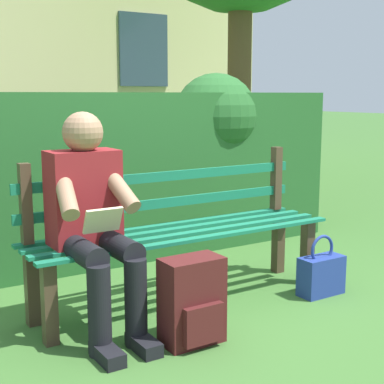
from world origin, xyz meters
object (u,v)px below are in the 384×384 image
Objects in this scene: person_seated at (93,217)px; backpack at (192,302)px; handbag at (321,274)px; park_bench at (178,230)px.

person_seated is 2.61× the size of backpack.
handbag is at bearing -171.49° from backpack.
park_bench is 4.93× the size of handbag.
person_seated is (0.63, 0.16, 0.19)m from park_bench.
park_bench is at bearing -114.64° from backpack.
handbag is at bearing 169.86° from person_seated.
person_seated is at bearing -49.45° from backpack.
backpack is (0.27, 0.58, -0.22)m from park_bench.
handbag is (-1.09, -0.16, -0.09)m from backpack.
handbag is (-0.82, 0.42, -0.31)m from park_bench.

